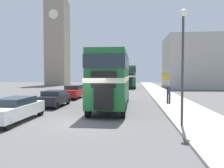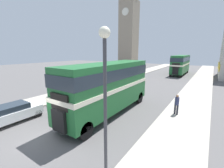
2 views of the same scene
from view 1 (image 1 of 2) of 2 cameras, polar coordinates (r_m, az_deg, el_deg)
name	(u,v)px [view 1 (image 1 of 2)]	position (r m, az deg, el deg)	size (l,w,h in m)	color
ground_plane	(83,122)	(12.69, -7.64, -9.88)	(120.00, 120.00, 0.00)	#565454
sidewalk_right	(206,124)	(12.94, 23.33, -9.55)	(3.50, 120.00, 0.12)	#A8A093
double_decker_bus	(112,76)	(17.64, -0.01, 2.07)	(2.52, 10.14, 4.33)	#1E602D
bus_distant	(130,75)	(44.76, 4.61, 2.35)	(2.51, 10.21, 4.36)	#1E602D
car_parked_near	(14,109)	(13.82, -24.13, -5.99)	(1.68, 4.62, 1.38)	white
car_parked_mid	(54,98)	(19.13, -14.99, -3.58)	(1.76, 3.93, 1.36)	black
car_parked_far	(74,92)	(25.22, -9.98, -1.95)	(1.77, 4.63, 1.50)	red
pedestrian_walking	(169,93)	(20.58, 14.58, -2.17)	(0.34, 0.34, 1.68)	#282833
street_lamp	(183,50)	(11.69, 18.02, 8.47)	(0.36, 0.36, 5.86)	#38383D
church_tower	(57,24)	(59.52, -14.12, 14.90)	(5.43, 5.43, 30.50)	gray
shop_building_block	(202,62)	(47.75, 22.46, 5.23)	(14.69, 10.90, 10.29)	#B2ADA3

